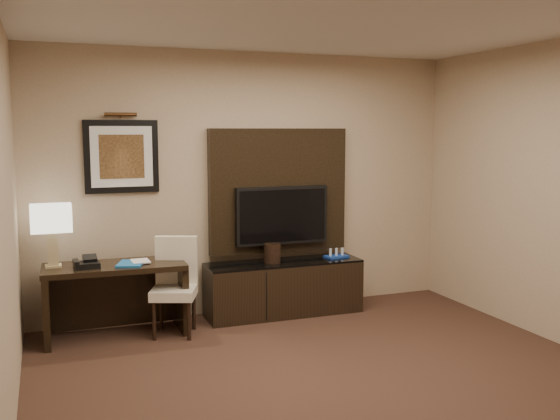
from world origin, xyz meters
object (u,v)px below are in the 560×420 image
desk (116,300)px  tv (282,215)px  desk_chair (174,291)px  table_lamp (52,234)px  minibar_tray (336,253)px  water_bottle (160,250)px  ice_bucket (272,253)px  desk_phone (87,262)px  credenza (284,288)px

desk → tv: tv is taller
desk_chair → table_lamp: (-1.04, 0.23, 0.56)m
table_lamp → minibar_tray: (2.83, 0.03, -0.38)m
water_bottle → ice_bucket: 1.15m
desk → minibar_tray: desk is taller
desk_phone → credenza: bearing=1.2°
water_bottle → ice_bucket: size_ratio=0.91×
desk_chair → minibar_tray: (1.79, 0.25, 0.19)m
table_lamp → credenza: bearing=0.7°
table_lamp → water_bottle: table_lamp is taller
credenza → table_lamp: (-2.23, -0.03, 0.70)m
ice_bucket → tv: bearing=42.4°
desk → ice_bucket: 1.61m
desk_phone → ice_bucket: desk_phone is taller
water_bottle → tv: bearing=6.6°
desk_chair → water_bottle: water_bottle is taller
credenza → desk: bearing=-176.1°
desk_chair → ice_bucket: 1.12m
desk → desk_chair: desk_chair is taller
desk → table_lamp: bearing=174.2°
credenza → tv: tv is taller
table_lamp → desk_phone: 0.39m
desk → tv: bearing=9.9°
ice_bucket → minibar_tray: bearing=0.4°
desk_chair → table_lamp: size_ratio=1.39×
desk_chair → ice_bucket: (1.06, 0.25, 0.24)m
desk_chair → desk_phone: bearing=-166.0°
minibar_tray → desk_chair: bearing=-172.0°
table_lamp → minibar_tray: table_lamp is taller
credenza → minibar_tray: minibar_tray is taller
table_lamp → ice_bucket: size_ratio=3.06×
desk → tv: 1.88m
desk_chair → table_lamp: table_lamp is taller
minibar_tray → desk_phone: bearing=-176.5°
tv → ice_bucket: bearing=-137.6°
minibar_tray → desk: bearing=-177.6°
credenza → ice_bucket: ice_bucket is taller
ice_bucket → desk: bearing=-176.6°
water_bottle → credenza: bearing=0.5°
table_lamp → minibar_tray: 2.86m
credenza → minibar_tray: 0.68m
desk → desk_phone: size_ratio=5.90×
desk_chair → credenza: bearing=33.2°
desk → desk_chair: (0.51, -0.15, 0.07)m
credenza → table_lamp: size_ratio=2.72×
table_lamp → water_bottle: 0.99m
water_bottle → minibar_tray: 1.88m
table_lamp → minibar_tray: bearing=0.5°
tv → table_lamp: tv is taller
tv → water_bottle: bearing=-173.4°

